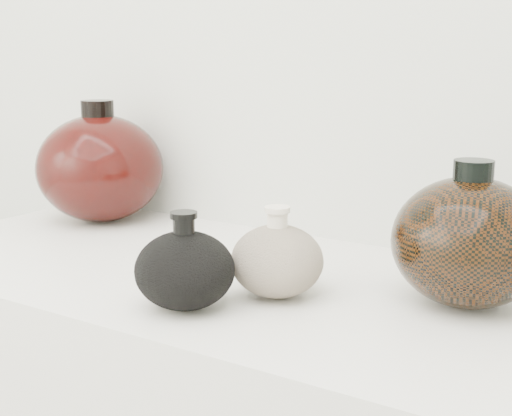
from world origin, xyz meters
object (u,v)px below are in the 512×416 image
Objects in this scene: black_gourd_vase at (185,269)px; left_round_pot at (100,168)px; cream_gourd_vase at (277,260)px; right_round_pot at (469,241)px.

left_round_pot reaches higher than black_gourd_vase.
left_round_pot reaches higher than cream_gourd_vase.
right_round_pot is (0.72, -0.09, -0.02)m from left_round_pot.
black_gourd_vase is 0.67× the size of right_round_pot.
left_round_pot reaches higher than right_round_pot.
cream_gourd_vase is at bearing -20.51° from left_round_pot.
black_gourd_vase is 0.36m from right_round_pot.
black_gourd_vase is 0.12m from cream_gourd_vase.
cream_gourd_vase is at bearing 53.75° from black_gourd_vase.
left_round_pot is at bearing 145.96° from black_gourd_vase.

